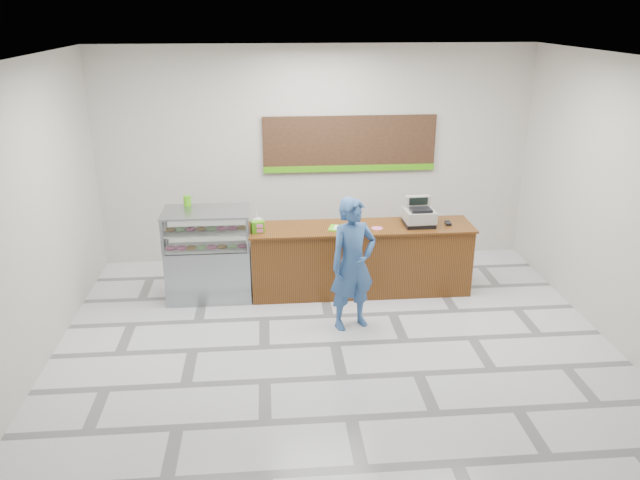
{
  "coord_description": "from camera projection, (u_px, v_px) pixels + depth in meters",
  "views": [
    {
      "loc": [
        -0.8,
        -6.91,
        4.01
      ],
      "look_at": [
        -0.11,
        0.9,
        1.08
      ],
      "focal_mm": 35.0,
      "sensor_mm": 36.0,
      "label": 1
    }
  ],
  "objects": [
    {
      "name": "floor",
      "position": [
        335.0,
        344.0,
        7.91
      ],
      "size": [
        7.0,
        7.0,
        0.0
      ],
      "primitive_type": "plane",
      "color": "silver",
      "rests_on": "ground"
    },
    {
      "name": "customer",
      "position": [
        353.0,
        264.0,
        8.07
      ],
      "size": [
        0.76,
        0.63,
        1.78
      ],
      "primitive_type": "imported",
      "rotation": [
        0.0,
        0.0,
        0.36
      ],
      "color": "#2F538A",
      "rests_on": "floor"
    },
    {
      "name": "sales_counter",
      "position": [
        361.0,
        259.0,
        9.22
      ],
      "size": [
        3.26,
        0.76,
        1.03
      ],
      "color": "#643511",
      "rests_on": "floor"
    },
    {
      "name": "card_terminal",
      "position": [
        448.0,
        223.0,
        9.11
      ],
      "size": [
        0.09,
        0.16,
        0.04
      ],
      "primitive_type": "cube",
      "rotation": [
        0.0,
        0.0,
        -0.08
      ],
      "color": "black",
      "rests_on": "sales_counter"
    },
    {
      "name": "ceiling",
      "position": [
        338.0,
        58.0,
        6.69
      ],
      "size": [
        7.0,
        7.0,
        0.0
      ],
      "primitive_type": "plane",
      "rotation": [
        3.14,
        0.0,
        0.0
      ],
      "color": "silver",
      "rests_on": "back_wall"
    },
    {
      "name": "menu_board",
      "position": [
        350.0,
        145.0,
        10.04
      ],
      "size": [
        2.8,
        0.06,
        0.9
      ],
      "color": "black",
      "rests_on": "back_wall"
    },
    {
      "name": "napkin_box",
      "position": [
        258.0,
        224.0,
        8.95
      ],
      "size": [
        0.15,
        0.15,
        0.12
      ],
      "primitive_type": "cube",
      "rotation": [
        0.0,
        0.0,
        -0.11
      ],
      "color": "white",
      "rests_on": "sales_counter"
    },
    {
      "name": "back_wall",
      "position": [
        316.0,
        156.0,
        10.1
      ],
      "size": [
        7.0,
        0.0,
        7.0
      ],
      "primitive_type": "plane",
      "rotation": [
        1.57,
        0.0,
        0.0
      ],
      "color": "beige",
      "rests_on": "floor"
    },
    {
      "name": "serving_tray",
      "position": [
        342.0,
        228.0,
        8.93
      ],
      "size": [
        0.42,
        0.36,
        0.02
      ],
      "rotation": [
        0.0,
        0.0,
        -0.29
      ],
      "color": "#61D31D",
      "rests_on": "sales_counter"
    },
    {
      "name": "cash_register",
      "position": [
        419.0,
        215.0,
        9.06
      ],
      "size": [
        0.44,
        0.46,
        0.4
      ],
      "rotation": [
        0.0,
        0.0,
        0.04
      ],
      "color": "black",
      "rests_on": "sales_counter"
    },
    {
      "name": "straw_cup",
      "position": [
        258.0,
        222.0,
        9.01
      ],
      "size": [
        0.09,
        0.09,
        0.13
      ],
      "primitive_type": "cylinder",
      "color": "silver",
      "rests_on": "sales_counter"
    },
    {
      "name": "green_cup_left",
      "position": [
        188.0,
        201.0,
        8.97
      ],
      "size": [
        0.09,
        0.09,
        0.14
      ],
      "primitive_type": "cylinder",
      "color": "#439B0E",
      "rests_on": "display_case"
    },
    {
      "name": "display_case",
      "position": [
        209.0,
        254.0,
        8.98
      ],
      "size": [
        1.22,
        0.72,
        1.33
      ],
      "color": "gray",
      "rests_on": "floor"
    },
    {
      "name": "green_cup_right",
      "position": [
        187.0,
        201.0,
        8.95
      ],
      "size": [
        0.1,
        0.1,
        0.15
      ],
      "primitive_type": "cylinder",
      "color": "#439B0E",
      "rests_on": "display_case"
    },
    {
      "name": "donut_decal",
      "position": [
        377.0,
        228.0,
        8.96
      ],
      "size": [
        0.17,
        0.17,
        0.0
      ],
      "primitive_type": "cylinder",
      "color": "#E15F98",
      "rests_on": "sales_counter"
    },
    {
      "name": "promo_box",
      "position": [
        258.0,
        227.0,
        8.78
      ],
      "size": [
        0.2,
        0.16,
        0.16
      ],
      "primitive_type": "cube",
      "rotation": [
        0.0,
        0.0,
        0.2
      ],
      "color": "#439B0E",
      "rests_on": "sales_counter"
    }
  ]
}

